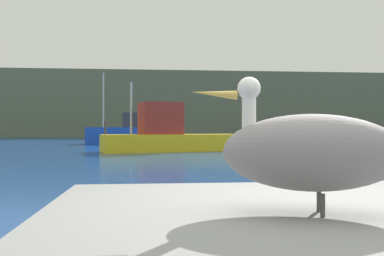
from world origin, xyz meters
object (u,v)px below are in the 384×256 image
Objects in this scene: fishing_boat_blue at (131,132)px; fishing_boat_yellow at (169,136)px; mooring_buoy at (376,149)px; pelican at (310,151)px.

fishing_boat_blue is 0.90× the size of fishing_boat_yellow.
fishing_boat_yellow is 10.42m from mooring_buoy.
pelican is 32.19m from fishing_boat_blue.
pelican reaches higher than mooring_buoy.
pelican is 0.19× the size of fishing_boat_blue.
pelican is 2.04× the size of mooring_buoy.
fishing_boat_blue is at bearing -91.87° from fishing_boat_yellow.
mooring_buoy is (8.81, 14.91, -0.78)m from pelican.
fishing_boat_yellow is (2.61, -11.74, -0.10)m from fishing_boat_blue.
fishing_boat_blue is 20.67m from mooring_buoy.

